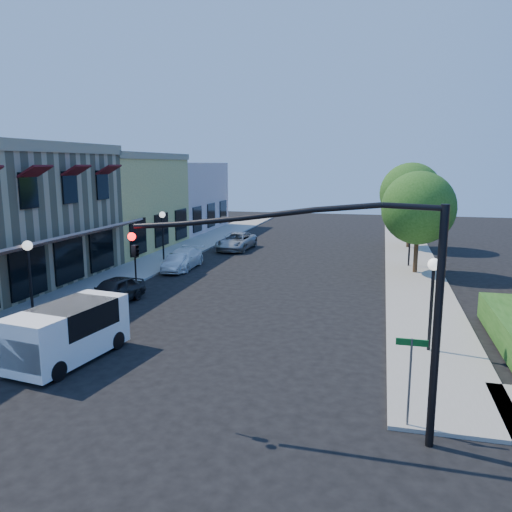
% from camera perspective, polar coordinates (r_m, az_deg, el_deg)
% --- Properties ---
extents(ground, '(120.00, 120.00, 0.00)m').
position_cam_1_polar(ground, '(14.23, -16.47, -18.98)').
color(ground, black).
rests_on(ground, ground).
extents(sidewalk_left, '(3.50, 50.00, 0.12)m').
position_cam_1_polar(sidewalk_left, '(41.14, -7.92, 0.82)').
color(sidewalk_left, gray).
rests_on(sidewalk_left, ground).
extents(sidewalk_right, '(3.50, 50.00, 0.12)m').
position_cam_1_polar(sidewalk_right, '(38.22, 17.19, -0.29)').
color(sidewalk_right, gray).
rests_on(sidewalk_right, ground).
extents(curb_red_strip, '(0.25, 10.00, 0.06)m').
position_cam_1_polar(curb_red_strip, '(23.96, -21.05, -6.97)').
color(curb_red_strip, maroon).
rests_on(curb_red_strip, ground).
extents(yellow_stucco_building, '(10.00, 12.00, 7.60)m').
position_cam_1_polar(yellow_stucco_building, '(42.82, -17.00, 5.89)').
color(yellow_stucco_building, tan).
rests_on(yellow_stucco_building, ground).
extents(pink_stucco_building, '(10.00, 12.00, 7.00)m').
position_cam_1_polar(pink_stucco_building, '(53.45, -10.32, 6.68)').
color(pink_stucco_building, beige).
rests_on(pink_stucco_building, ground).
extents(street_tree_a, '(4.56, 4.56, 6.48)m').
position_cam_1_polar(street_tree_a, '(32.73, 18.08, 5.24)').
color(street_tree_a, '#342514').
rests_on(street_tree_a, ground).
extents(street_tree_b, '(4.94, 4.94, 7.02)m').
position_cam_1_polar(street_tree_b, '(42.67, 17.26, 6.86)').
color(street_tree_b, '#342514').
rests_on(street_tree_b, ground).
extents(signal_mast_arm, '(8.01, 0.39, 6.00)m').
position_cam_1_polar(signal_mast_arm, '(12.39, 10.38, -2.80)').
color(signal_mast_arm, black).
rests_on(signal_mast_arm, ground).
extents(street_name_sign, '(0.80, 0.06, 2.50)m').
position_cam_1_polar(street_name_sign, '(13.79, 17.23, -12.15)').
color(street_name_sign, '#595B5E').
rests_on(street_name_sign, ground).
extents(lamppost_left_near, '(0.44, 0.44, 3.57)m').
position_cam_1_polar(lamppost_left_near, '(24.28, -24.56, -0.34)').
color(lamppost_left_near, black).
rests_on(lamppost_left_near, ground).
extents(lamppost_left_far, '(0.44, 0.44, 3.57)m').
position_cam_1_polar(lamppost_left_far, '(36.12, -10.64, 3.69)').
color(lamppost_left_far, black).
rests_on(lamppost_left_far, ground).
extents(lamppost_right_near, '(0.44, 0.44, 3.57)m').
position_cam_1_polar(lamppost_right_near, '(19.10, 19.56, -2.71)').
color(lamppost_right_near, black).
rests_on(lamppost_right_near, ground).
extents(lamppost_right_far, '(0.44, 0.44, 3.57)m').
position_cam_1_polar(lamppost_right_far, '(34.85, 17.25, 3.16)').
color(lamppost_right_far, black).
rests_on(lamppost_right_far, ground).
extents(white_van, '(2.52, 4.70, 1.99)m').
position_cam_1_polar(white_van, '(18.96, -20.80, -7.87)').
color(white_van, white).
rests_on(white_van, ground).
extents(parked_car_a, '(2.05, 4.05, 1.32)m').
position_cam_1_polar(parked_car_a, '(25.86, -16.00, -3.88)').
color(parked_car_a, black).
rests_on(parked_car_a, ground).
extents(parked_car_b, '(1.54, 3.47, 1.11)m').
position_cam_1_polar(parked_car_b, '(32.82, -9.05, -0.79)').
color(parked_car_b, silver).
rests_on(parked_car_b, ground).
extents(parked_car_c, '(1.94, 4.49, 1.29)m').
position_cam_1_polar(parked_car_c, '(33.71, -8.38, -0.32)').
color(parked_car_c, white).
rests_on(parked_car_c, ground).
extents(parked_car_d, '(2.52, 5.06, 1.38)m').
position_cam_1_polar(parked_car_d, '(40.64, -2.26, 1.69)').
color(parked_car_d, '#979A9C').
rests_on(parked_car_d, ground).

